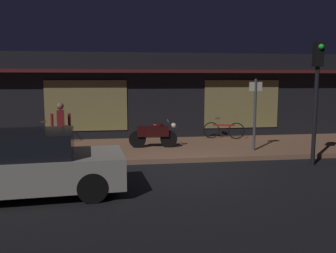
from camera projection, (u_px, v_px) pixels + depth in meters
name	position (u px, v px, depth m)	size (l,w,h in m)	color
ground_plane	(191.00, 171.00, 10.01)	(60.00, 60.00, 0.00)	black
sidewalk_slab	(174.00, 148.00, 12.94)	(18.00, 4.00, 0.15)	#8C6047
storefront_building	(162.00, 96.00, 16.04)	(18.00, 3.30, 3.60)	black
motorcycle	(154.00, 133.00, 12.64)	(1.70, 0.55, 0.97)	black
bicycle_parked	(51.00, 134.00, 13.50)	(1.64, 0.46, 0.91)	black
bicycle_extra	(224.00, 130.00, 14.55)	(1.59, 0.62, 0.91)	black
person_photographer	(61.00, 128.00, 11.27)	(0.62, 0.40, 1.67)	#28232D
sign_post	(255.00, 110.00, 12.03)	(0.44, 0.09, 2.40)	#47474C
traffic_light_pole	(317.00, 81.00, 10.40)	(0.24, 0.33, 3.60)	black
parked_car_near	(26.00, 164.00, 7.85)	(4.22, 2.07, 1.42)	black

